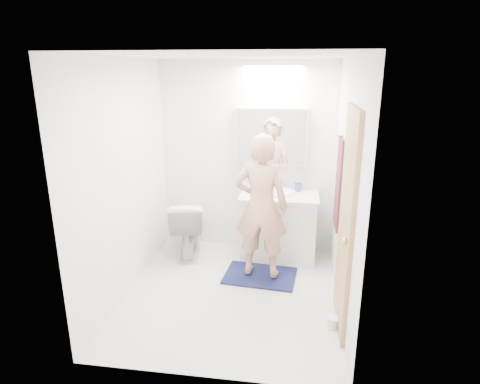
% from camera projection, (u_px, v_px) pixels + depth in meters
% --- Properties ---
extents(floor, '(2.50, 2.50, 0.00)m').
position_uv_depth(floor, '(232.00, 293.00, 4.33)').
color(floor, silver).
rests_on(floor, ground).
extents(ceiling, '(2.50, 2.50, 0.00)m').
position_uv_depth(ceiling, '(230.00, 56.00, 3.63)').
color(ceiling, white).
rests_on(ceiling, floor).
extents(wall_back, '(2.50, 0.00, 2.50)m').
position_uv_depth(wall_back, '(247.00, 158.00, 5.16)').
color(wall_back, white).
rests_on(wall_back, floor).
extents(wall_front, '(2.50, 0.00, 2.50)m').
position_uv_depth(wall_front, '(202.00, 234.00, 2.80)').
color(wall_front, white).
rests_on(wall_front, floor).
extents(wall_left, '(0.00, 2.50, 2.50)m').
position_uv_depth(wall_left, '(125.00, 180.00, 4.13)').
color(wall_left, white).
rests_on(wall_left, floor).
extents(wall_right, '(0.00, 2.50, 2.50)m').
position_uv_depth(wall_right, '(346.00, 189.00, 3.83)').
color(wall_right, white).
rests_on(wall_right, floor).
extents(vanity_cabinet, '(0.90, 0.55, 0.78)m').
position_uv_depth(vanity_cabinet, '(279.00, 227.00, 5.07)').
color(vanity_cabinet, silver).
rests_on(vanity_cabinet, floor).
extents(countertop, '(0.95, 0.58, 0.04)m').
position_uv_depth(countertop, '(279.00, 196.00, 4.95)').
color(countertop, silver).
rests_on(countertop, vanity_cabinet).
extents(sink_basin, '(0.36, 0.36, 0.03)m').
position_uv_depth(sink_basin, '(280.00, 192.00, 4.97)').
color(sink_basin, white).
rests_on(sink_basin, countertop).
extents(faucet, '(0.02, 0.02, 0.16)m').
position_uv_depth(faucet, '(281.00, 183.00, 5.13)').
color(faucet, silver).
rests_on(faucet, countertop).
extents(medicine_cabinet, '(0.88, 0.14, 0.70)m').
position_uv_depth(medicine_cabinet, '(271.00, 136.00, 4.96)').
color(medicine_cabinet, white).
rests_on(medicine_cabinet, wall_back).
extents(mirror_panel, '(0.84, 0.01, 0.66)m').
position_uv_depth(mirror_panel, '(271.00, 137.00, 4.89)').
color(mirror_panel, silver).
rests_on(mirror_panel, medicine_cabinet).
extents(toilet, '(0.53, 0.78, 0.74)m').
position_uv_depth(toilet, '(188.00, 227.00, 5.12)').
color(toilet, silver).
rests_on(toilet, floor).
extents(bath_rug, '(0.85, 0.62, 0.02)m').
position_uv_depth(bath_rug, '(260.00, 276.00, 4.66)').
color(bath_rug, '#151C42').
rests_on(bath_rug, floor).
extents(person, '(0.62, 0.44, 1.61)m').
position_uv_depth(person, '(261.00, 207.00, 4.41)').
color(person, tan).
rests_on(person, bath_rug).
extents(door, '(0.04, 0.80, 2.00)m').
position_uv_depth(door, '(346.00, 222.00, 3.56)').
color(door, '#A67753').
rests_on(door, wall_right).
extents(door_knob, '(0.06, 0.06, 0.06)m').
position_uv_depth(door_knob, '(345.00, 241.00, 3.30)').
color(door_knob, gold).
rests_on(door_knob, door).
extents(towel, '(0.02, 0.42, 1.00)m').
position_uv_depth(towel, '(338.00, 184.00, 4.38)').
color(towel, '#101D34').
rests_on(towel, wall_right).
extents(towel_hook, '(0.07, 0.02, 0.02)m').
position_uv_depth(towel_hook, '(340.00, 136.00, 4.23)').
color(towel_hook, silver).
rests_on(towel_hook, wall_right).
extents(soap_bottle_a, '(0.10, 0.10, 0.24)m').
position_uv_depth(soap_bottle_a, '(253.00, 180.00, 5.10)').
color(soap_bottle_a, '#D4BC89').
rests_on(soap_bottle_a, countertop).
extents(soap_bottle_b, '(0.10, 0.10, 0.15)m').
position_uv_depth(soap_bottle_b, '(269.00, 184.00, 5.11)').
color(soap_bottle_b, '#5B7DC4').
rests_on(soap_bottle_b, countertop).
extents(toothbrush_cup, '(0.14, 0.14, 0.10)m').
position_uv_depth(toothbrush_cup, '(298.00, 187.00, 5.05)').
color(toothbrush_cup, '#3A5AAF').
rests_on(toothbrush_cup, countertop).
extents(toilet_paper_roll, '(0.11, 0.11, 0.10)m').
position_uv_depth(toilet_paper_roll, '(333.00, 322.00, 3.75)').
color(toilet_paper_roll, silver).
rests_on(toilet_paper_roll, floor).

